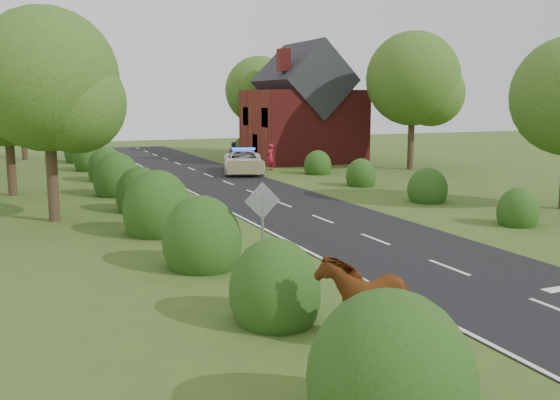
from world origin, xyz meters
name	(u,v)px	position (x,y,z in m)	size (l,w,h in m)	color
ground	(449,268)	(0.00, 0.00, 0.00)	(120.00, 120.00, 0.00)	#37501F
road	(260,195)	(0.00, 15.00, 0.01)	(6.00, 70.00, 0.02)	black
road_markings	(244,203)	(-1.60, 12.93, 0.03)	(4.96, 70.00, 0.01)	white
hedgerow_left	(143,198)	(-6.51, 11.69, 0.75)	(2.75, 50.41, 3.00)	#24420E
hedgerow_right	(412,187)	(6.60, 11.21, 0.55)	(2.10, 45.78, 2.10)	#24420E
tree_left_a	(54,86)	(-9.75, 11.86, 5.34)	(5.74, 5.60, 8.38)	#332316
tree_left_b	(12,95)	(-11.25, 19.86, 5.04)	(5.74, 5.60, 8.07)	#332316
tree_left_d	(24,89)	(-10.23, 39.85, 5.64)	(6.15, 6.00, 8.89)	#332316
tree_right_b	(418,83)	(14.29, 21.84, 5.94)	(6.56, 6.40, 9.40)	#332316
tree_right_c	(263,93)	(9.27, 37.85, 5.34)	(6.15, 6.00, 8.58)	#332316
road_sign	(262,213)	(-5.00, 2.00, 1.65)	(1.06, 0.08, 2.53)	gray
house	(303,113)	(9.49, 30.00, 3.79)	(8.00, 7.40, 9.17)	maroon
cow	(367,305)	(-5.08, -3.85, 0.78)	(1.16, 2.19, 1.56)	#5D3014
police_van	(244,162)	(2.50, 24.25, 0.77)	(4.08, 6.02, 1.68)	silver
pedestrian_red	(270,157)	(4.79, 25.22, 0.91)	(0.66, 0.43, 1.81)	maroon
pedestrian_purple	(233,153)	(3.65, 29.64, 0.86)	(0.83, 0.65, 1.71)	#47245C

